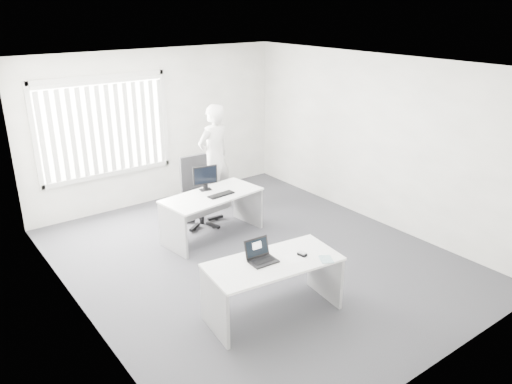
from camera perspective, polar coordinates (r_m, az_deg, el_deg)
ground at (r=7.47m, az=-0.16°, el=-7.50°), size 6.00×6.00×0.00m
wall_back at (r=9.40m, az=-11.24°, el=7.28°), size 5.00×0.02×2.80m
wall_front at (r=5.01m, az=20.86°, el=-6.03°), size 5.00×0.02×2.80m
wall_left at (r=5.87m, az=-20.19°, el=-1.98°), size 0.02×6.00×2.80m
wall_right at (r=8.58m, az=13.43°, el=5.80°), size 0.02×6.00×2.80m
ceiling at (r=6.61m, az=-0.19°, el=14.37°), size 5.00×6.00×0.02m
window at (r=8.96m, az=-16.97°, el=7.09°), size 2.32×0.06×1.76m
blinds at (r=8.91m, az=-16.81°, el=6.84°), size 2.20×0.10×1.50m
desk_near at (r=5.98m, az=1.98°, el=-9.58°), size 1.66×0.93×0.72m
desk_far at (r=7.94m, az=-5.02°, el=-1.63°), size 1.66×0.94×0.72m
office_chair at (r=8.51m, az=-6.46°, el=-1.26°), size 0.70×0.70×1.16m
person at (r=9.03m, az=-4.81°, el=4.08°), size 0.76×0.56×1.90m
laptop at (r=5.79m, az=0.85°, el=-6.94°), size 0.34×0.30×0.25m
paper_sheet at (r=5.97m, az=4.87°, el=-7.49°), size 0.36×0.29×0.00m
mouse at (r=6.01m, az=5.30°, el=-7.05°), size 0.09×0.12×0.05m
booklet at (r=5.96m, az=8.03°, el=-7.62°), size 0.21×0.24×0.01m
keyboard at (r=7.81m, az=-4.01°, el=-0.31°), size 0.45×0.18×0.02m
monitor at (r=7.99m, az=-5.84°, el=1.59°), size 0.42×0.20×0.40m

